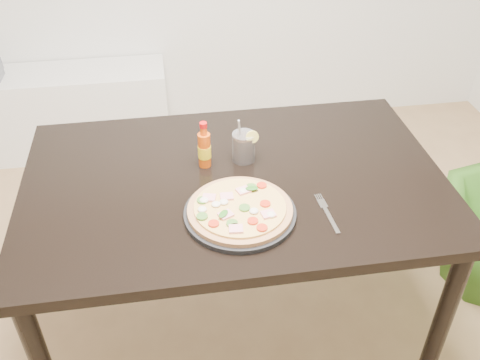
{
  "coord_description": "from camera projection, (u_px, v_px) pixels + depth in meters",
  "views": [
    {
      "loc": [
        -0.11,
        -0.81,
        1.81
      ],
      "look_at": [
        0.1,
        0.49,
        0.83
      ],
      "focal_mm": 40.0,
      "sensor_mm": 36.0,
      "label": 1
    }
  ],
  "objects": [
    {
      "name": "hot_sauce_bottle",
      "position": [
        204.0,
        149.0,
        1.8
      ],
      "size": [
        0.04,
        0.04,
        0.17
      ],
      "rotation": [
        0.0,
        0.0,
        0.0
      ],
      "color": "#CF4A0C",
      "rests_on": "dining_table"
    },
    {
      "name": "cola_cup",
      "position": [
        244.0,
        147.0,
        1.83
      ],
      "size": [
        0.09,
        0.08,
        0.17
      ],
      "rotation": [
        0.0,
        0.0,
        0.41
      ],
      "color": "black",
      "rests_on": "dining_table"
    },
    {
      "name": "fork",
      "position": [
        327.0,
        212.0,
        1.63
      ],
      "size": [
        0.03,
        0.19,
        0.0
      ],
      "rotation": [
        0.0,
        0.0,
        0.06
      ],
      "color": "silver",
      "rests_on": "dining_table"
    },
    {
      "name": "pizza",
      "position": [
        239.0,
        209.0,
        1.61
      ],
      "size": [
        0.32,
        0.32,
        0.03
      ],
      "color": "tan",
      "rests_on": "plate"
    },
    {
      "name": "media_console",
      "position": [
        47.0,
        113.0,
        3.12
      ],
      "size": [
        1.4,
        0.34,
        0.5
      ],
      "primitive_type": "cube",
      "color": "white",
      "rests_on": "ground"
    },
    {
      "name": "plate",
      "position": [
        240.0,
        213.0,
        1.62
      ],
      "size": [
        0.34,
        0.34,
        0.02
      ],
      "primitive_type": "cylinder",
      "color": "black",
      "rests_on": "dining_table"
    },
    {
      "name": "dining_table",
      "position": [
        235.0,
        197.0,
        1.83
      ],
      "size": [
        1.4,
        0.9,
        0.75
      ],
      "color": "black",
      "rests_on": "ground"
    }
  ]
}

